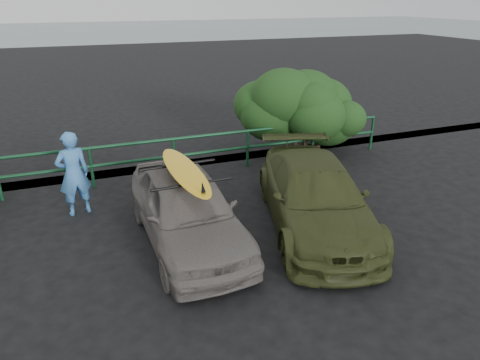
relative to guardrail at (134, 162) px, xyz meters
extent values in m
plane|color=black|center=(0.00, -5.00, -0.52)|extent=(80.00, 80.00, 0.00)
plane|color=slate|center=(0.00, 55.00, -0.52)|extent=(200.00, 200.00, 0.00)
imported|color=slate|center=(0.52, -3.23, 0.16)|extent=(1.73, 4.03, 1.36)
imported|color=#39411C|center=(3.04, -3.50, 0.13)|extent=(2.99, 4.81, 1.30)
imported|color=#4588CF|center=(-1.37, -1.27, 0.38)|extent=(0.74, 0.58, 1.81)
ellipsoid|color=yellow|center=(0.52, -3.23, 0.92)|extent=(0.60, 2.55, 0.08)
camera|label=1|loc=(-1.04, -10.10, 3.74)|focal=32.00mm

